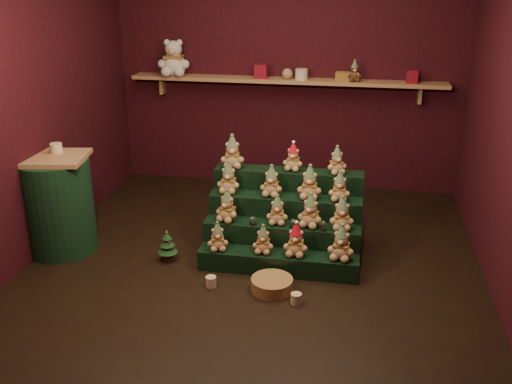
% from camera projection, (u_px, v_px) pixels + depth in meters
% --- Properties ---
extents(ground, '(4.00, 4.00, 0.00)m').
position_uv_depth(ground, '(257.00, 258.00, 5.24)').
color(ground, black).
rests_on(ground, ground).
extents(back_wall, '(4.00, 0.10, 2.80)m').
position_uv_depth(back_wall, '(288.00, 69.00, 6.61)').
color(back_wall, black).
rests_on(back_wall, ground).
extents(front_wall, '(4.00, 0.10, 2.80)m').
position_uv_depth(front_wall, '(184.00, 200.00, 2.86)').
color(front_wall, black).
rests_on(front_wall, ground).
extents(left_wall, '(0.10, 4.00, 2.80)m').
position_uv_depth(left_wall, '(30.00, 99.00, 5.07)').
color(left_wall, black).
rests_on(left_wall, ground).
extents(back_shelf, '(3.60, 0.26, 0.24)m').
position_uv_depth(back_shelf, '(286.00, 81.00, 6.49)').
color(back_shelf, tan).
rests_on(back_shelf, ground).
extents(riser_tier_front, '(1.40, 0.22, 0.18)m').
position_uv_depth(riser_tier_front, '(278.00, 263.00, 4.98)').
color(riser_tier_front, black).
rests_on(riser_tier_front, ground).
extents(riser_tier_midfront, '(1.40, 0.22, 0.36)m').
position_uv_depth(riser_tier_midfront, '(281.00, 242.00, 5.15)').
color(riser_tier_midfront, black).
rests_on(riser_tier_midfront, ground).
extents(riser_tier_midback, '(1.40, 0.22, 0.54)m').
position_uv_depth(riser_tier_midback, '(285.00, 223.00, 5.32)').
color(riser_tier_midback, black).
rests_on(riser_tier_midback, ground).
extents(riser_tier_back, '(1.40, 0.22, 0.72)m').
position_uv_depth(riser_tier_back, '(288.00, 205.00, 5.49)').
color(riser_tier_back, black).
rests_on(riser_tier_back, ground).
extents(teddy_0, '(0.22, 0.21, 0.26)m').
position_uv_depth(teddy_0, '(218.00, 236.00, 4.97)').
color(teddy_0, tan).
rests_on(teddy_0, riser_tier_front).
extents(teddy_1, '(0.18, 0.17, 0.25)m').
position_uv_depth(teddy_1, '(263.00, 239.00, 4.92)').
color(teddy_1, tan).
rests_on(teddy_1, riser_tier_front).
extents(teddy_2, '(0.22, 0.20, 0.30)m').
position_uv_depth(teddy_2, '(296.00, 240.00, 4.87)').
color(teddy_2, tan).
rests_on(teddy_2, riser_tier_front).
extents(teddy_3, '(0.25, 0.24, 0.31)m').
position_uv_depth(teddy_3, '(341.00, 242.00, 4.80)').
color(teddy_3, tan).
rests_on(teddy_3, riser_tier_front).
extents(teddy_4, '(0.26, 0.25, 0.29)m').
position_uv_depth(teddy_4, '(227.00, 206.00, 5.10)').
color(teddy_4, tan).
rests_on(teddy_4, riser_tier_midfront).
extents(teddy_5, '(0.20, 0.18, 0.27)m').
position_uv_depth(teddy_5, '(277.00, 210.00, 5.05)').
color(teddy_5, tan).
rests_on(teddy_5, riser_tier_midfront).
extents(teddy_6, '(0.26, 0.25, 0.31)m').
position_uv_depth(teddy_6, '(311.00, 210.00, 4.99)').
color(teddy_6, tan).
rests_on(teddy_6, riser_tier_midfront).
extents(teddy_7, '(0.23, 0.21, 0.29)m').
position_uv_depth(teddy_7, '(342.00, 213.00, 4.94)').
color(teddy_7, tan).
rests_on(teddy_7, riser_tier_midfront).
extents(teddy_8, '(0.22, 0.20, 0.30)m').
position_uv_depth(teddy_8, '(229.00, 177.00, 5.26)').
color(teddy_8, tan).
rests_on(teddy_8, riser_tier_midback).
extents(teddy_9, '(0.22, 0.20, 0.29)m').
position_uv_depth(teddy_9, '(272.00, 181.00, 5.19)').
color(teddy_9, tan).
rests_on(teddy_9, riser_tier_midback).
extents(teddy_10, '(0.23, 0.20, 0.31)m').
position_uv_depth(teddy_10, '(310.00, 182.00, 5.12)').
color(teddy_10, tan).
rests_on(teddy_10, riser_tier_midback).
extents(teddy_11, '(0.19, 0.17, 0.27)m').
position_uv_depth(teddy_11, '(340.00, 186.00, 5.09)').
color(teddy_11, tan).
rests_on(teddy_11, riser_tier_midback).
extents(teddy_12, '(0.25, 0.24, 0.31)m').
position_uv_depth(teddy_12, '(232.00, 152.00, 5.37)').
color(teddy_12, tan).
rests_on(teddy_12, riser_tier_back).
extents(teddy_13, '(0.21, 0.19, 0.26)m').
position_uv_depth(teddy_13, '(293.00, 157.00, 5.31)').
color(teddy_13, tan).
rests_on(teddy_13, riser_tier_back).
extents(teddy_14, '(0.24, 0.23, 0.26)m').
position_uv_depth(teddy_14, '(337.00, 160.00, 5.22)').
color(teddy_14, tan).
rests_on(teddy_14, riser_tier_back).
extents(snow_globe_a, '(0.06, 0.06, 0.08)m').
position_uv_depth(snow_globe_a, '(253.00, 221.00, 5.05)').
color(snow_globe_a, black).
rests_on(snow_globe_a, riser_tier_midfront).
extents(snow_globe_b, '(0.06, 0.06, 0.08)m').
position_uv_depth(snow_globe_b, '(293.00, 223.00, 4.99)').
color(snow_globe_b, black).
rests_on(snow_globe_b, riser_tier_midfront).
extents(snow_globe_c, '(0.07, 0.07, 0.09)m').
position_uv_depth(snow_globe_c, '(323.00, 225.00, 4.95)').
color(snow_globe_c, black).
rests_on(snow_globe_c, riser_tier_midfront).
extents(side_table, '(0.68, 0.64, 0.93)m').
position_uv_depth(side_table, '(58.00, 204.00, 5.26)').
color(side_table, tan).
rests_on(side_table, ground).
extents(table_ornament, '(0.11, 0.11, 0.09)m').
position_uv_depth(table_ornament, '(56.00, 148.00, 5.17)').
color(table_ornament, beige).
rests_on(table_ornament, side_table).
extents(mini_christmas_tree, '(0.18, 0.18, 0.30)m').
position_uv_depth(mini_christmas_tree, '(167.00, 245.00, 5.16)').
color(mini_christmas_tree, '#462419').
rests_on(mini_christmas_tree, ground).
extents(mug_left, '(0.09, 0.09, 0.09)m').
position_uv_depth(mug_left, '(211.00, 281.00, 4.77)').
color(mug_left, beige).
rests_on(mug_left, ground).
extents(mug_right, '(0.09, 0.09, 0.09)m').
position_uv_depth(mug_right, '(296.00, 299.00, 4.52)').
color(mug_right, beige).
rests_on(mug_right, ground).
extents(wicker_basket, '(0.40, 0.40, 0.11)m').
position_uv_depth(wicker_basket, '(272.00, 285.00, 4.70)').
color(wicker_basket, '#A47A42').
rests_on(wicker_basket, ground).
extents(white_bear, '(0.40, 0.37, 0.52)m').
position_uv_depth(white_bear, '(174.00, 53.00, 6.57)').
color(white_bear, white).
rests_on(white_bear, back_shelf).
extents(brown_bear, '(0.19, 0.17, 0.23)m').
position_uv_depth(brown_bear, '(354.00, 71.00, 6.28)').
color(brown_bear, '#4F291A').
rests_on(brown_bear, back_shelf).
extents(gift_tin_red_a, '(0.14, 0.14, 0.16)m').
position_uv_depth(gift_tin_red_a, '(261.00, 71.00, 6.48)').
color(gift_tin_red_a, maroon).
rests_on(gift_tin_red_a, back_shelf).
extents(gift_tin_cream, '(0.14, 0.14, 0.12)m').
position_uv_depth(gift_tin_cream, '(301.00, 74.00, 6.41)').
color(gift_tin_cream, beige).
rests_on(gift_tin_cream, back_shelf).
extents(gift_tin_red_b, '(0.12, 0.12, 0.14)m').
position_uv_depth(gift_tin_red_b, '(412.00, 77.00, 6.20)').
color(gift_tin_red_b, maroon).
rests_on(gift_tin_red_b, back_shelf).
extents(shelf_plush_ball, '(0.12, 0.12, 0.12)m').
position_uv_depth(shelf_plush_ball, '(287.00, 74.00, 6.43)').
color(shelf_plush_ball, tan).
rests_on(shelf_plush_ball, back_shelf).
extents(scarf_gift_box, '(0.16, 0.10, 0.10)m').
position_uv_depth(scarf_gift_box, '(343.00, 76.00, 6.33)').
color(scarf_gift_box, '#C45B1B').
rests_on(scarf_gift_box, back_shelf).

